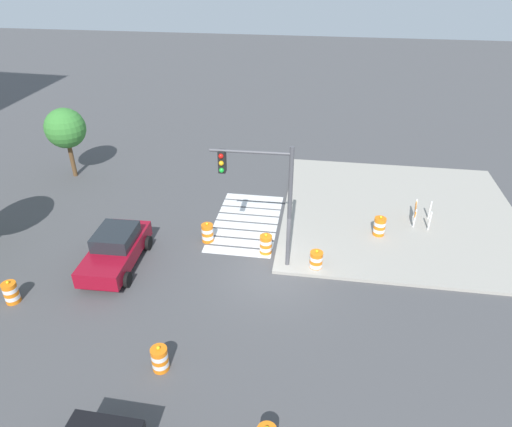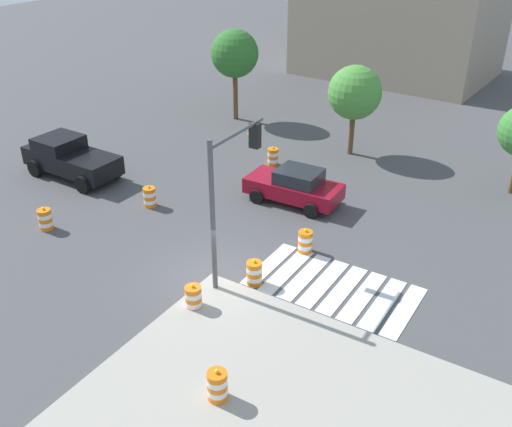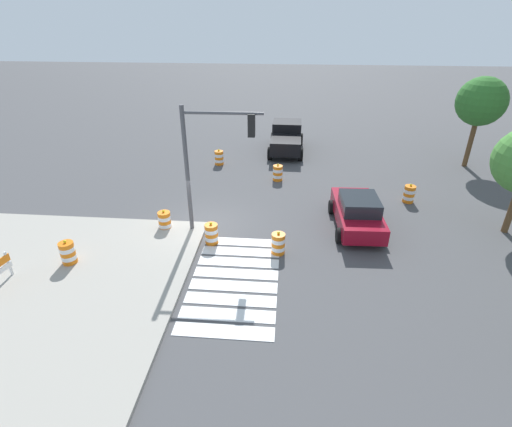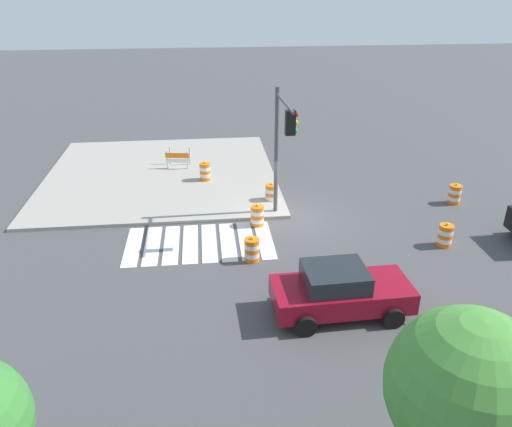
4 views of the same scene
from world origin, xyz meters
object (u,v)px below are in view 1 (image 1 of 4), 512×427
(traffic_barrel_median_near, at_px, (316,261))
(street_tree_streetside_near, at_px, (65,129))
(traffic_barrel_crosswalk_end, at_px, (266,244))
(traffic_barrel_median_far, at_px, (11,292))
(traffic_barrel_near_corner, at_px, (160,359))
(construction_barricade, at_px, (418,212))
(traffic_barrel_lane_center, at_px, (207,233))
(traffic_barrel_on_sidewalk, at_px, (379,226))
(sports_car, at_px, (116,249))
(traffic_light_pole, at_px, (262,186))

(traffic_barrel_median_near, xyz_separation_m, street_tree_streetside_near, (7.21, 14.95, 2.57))
(traffic_barrel_crosswalk_end, distance_m, traffic_barrel_median_far, 10.61)
(traffic_barrel_near_corner, relative_size, construction_barricade, 0.76)
(traffic_barrel_crosswalk_end, xyz_separation_m, traffic_barrel_median_near, (-0.92, -2.32, 0.00))
(traffic_barrel_lane_center, height_order, traffic_barrel_on_sidewalk, traffic_barrel_on_sidewalk)
(street_tree_streetside_near, bearing_deg, sports_car, -142.38)
(traffic_barrel_near_corner, height_order, traffic_barrel_median_far, same)
(traffic_barrel_on_sidewalk, height_order, traffic_light_pole, traffic_light_pole)
(traffic_barrel_on_sidewalk, relative_size, traffic_light_pole, 0.19)
(traffic_barrel_median_near, bearing_deg, construction_barricade, -47.48)
(traffic_barrel_median_near, relative_size, street_tree_streetside_near, 0.24)
(traffic_barrel_near_corner, height_order, street_tree_streetside_near, street_tree_streetside_near)
(traffic_barrel_on_sidewalk, bearing_deg, traffic_barrel_median_far, 115.34)
(traffic_barrel_crosswalk_end, distance_m, traffic_barrel_median_near, 2.49)
(sports_car, bearing_deg, traffic_barrel_on_sidewalk, -71.00)
(traffic_light_pole, bearing_deg, traffic_barrel_on_sidewalk, -59.62)
(construction_barricade, bearing_deg, sports_car, 111.81)
(traffic_barrel_near_corner, relative_size, traffic_barrel_median_near, 1.00)
(traffic_barrel_median_near, bearing_deg, traffic_barrel_median_far, 108.36)
(traffic_barrel_lane_center, bearing_deg, traffic_barrel_on_sidewalk, -78.89)
(traffic_light_pole, distance_m, street_tree_streetside_near, 14.54)
(traffic_barrel_near_corner, xyz_separation_m, traffic_light_pole, (6.17, -2.51, 3.46))
(traffic_barrel_crosswalk_end, bearing_deg, traffic_light_pole, 176.46)
(construction_barricade, bearing_deg, traffic_barrel_on_sidewalk, 125.87)
(traffic_barrel_median_near, distance_m, traffic_barrel_median_far, 12.40)
(sports_car, xyz_separation_m, construction_barricade, (5.42, -13.55, -0.09))
(sports_car, bearing_deg, traffic_barrel_near_corner, -144.43)
(traffic_barrel_median_far, relative_size, construction_barricade, 0.76)
(sports_car, bearing_deg, traffic_barrel_lane_center, -55.51)
(traffic_barrel_median_far, xyz_separation_m, traffic_barrel_lane_center, (5.36, -6.59, 0.00))
(traffic_barrel_median_far, bearing_deg, traffic_light_pole, -67.68)
(sports_car, relative_size, traffic_barrel_near_corner, 4.27)
(sports_car, xyz_separation_m, street_tree_streetside_near, (8.16, 6.28, 2.21))
(street_tree_streetside_near, bearing_deg, traffic_barrel_lane_center, -120.54)
(traffic_barrel_near_corner, bearing_deg, sports_car, 35.57)
(traffic_barrel_crosswalk_end, distance_m, traffic_barrel_lane_center, 2.91)
(sports_car, distance_m, construction_barricade, 14.60)
(traffic_barrel_near_corner, bearing_deg, construction_barricade, -42.40)
(traffic_barrel_crosswalk_end, relative_size, construction_barricade, 0.76)
(traffic_barrel_lane_center, xyz_separation_m, street_tree_streetside_near, (5.76, 9.77, 2.57))
(traffic_barrel_on_sidewalk, bearing_deg, construction_barricade, -54.13)
(traffic_barrel_crosswalk_end, xyz_separation_m, traffic_barrel_on_sidewalk, (2.11, -5.21, 0.15))
(sports_car, height_order, street_tree_streetside_near, street_tree_streetside_near)
(construction_barricade, bearing_deg, traffic_light_pole, 121.96)
(traffic_barrel_lane_center, bearing_deg, traffic_barrel_crosswalk_end, -100.48)
(traffic_barrel_near_corner, relative_size, traffic_barrel_crosswalk_end, 1.00)
(traffic_barrel_crosswalk_end, bearing_deg, traffic_barrel_median_near, -111.72)
(sports_car, relative_size, traffic_light_pole, 0.79)
(traffic_barrel_crosswalk_end, xyz_separation_m, traffic_barrel_median_far, (-4.83, 9.45, 0.00))
(traffic_barrel_median_far, xyz_separation_m, construction_barricade, (8.39, -16.66, 0.27))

